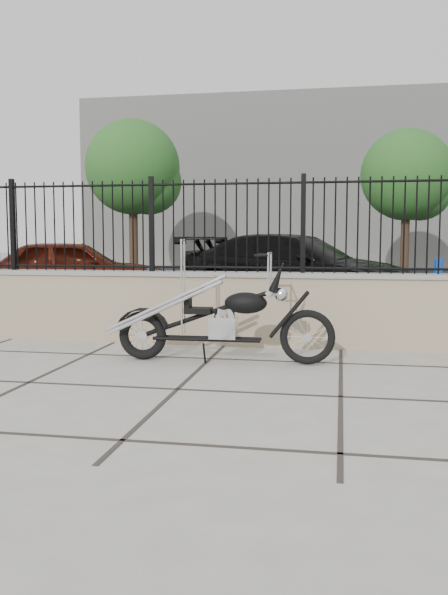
% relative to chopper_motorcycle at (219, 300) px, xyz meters
% --- Properties ---
extents(ground_plane, '(90.00, 90.00, 0.00)m').
position_rel_chopper_motorcycle_xyz_m(ground_plane, '(-0.14, -1.34, -0.71)').
color(ground_plane, '#99968E').
rests_on(ground_plane, ground).
extents(parking_lot, '(30.00, 30.00, 0.00)m').
position_rel_chopper_motorcycle_xyz_m(parking_lot, '(-0.14, 11.16, -0.71)').
color(parking_lot, black).
rests_on(parking_lot, ground).
extents(retaining_wall, '(14.00, 0.36, 0.96)m').
position_rel_chopper_motorcycle_xyz_m(retaining_wall, '(-0.14, 1.16, -0.23)').
color(retaining_wall, gray).
rests_on(retaining_wall, ground_plane).
extents(iron_fence, '(14.00, 0.08, 1.20)m').
position_rel_chopper_motorcycle_xyz_m(iron_fence, '(-0.14, 1.16, 0.85)').
color(iron_fence, black).
rests_on(iron_fence, retaining_wall).
extents(background_building, '(22.00, 6.00, 8.00)m').
position_rel_chopper_motorcycle_xyz_m(background_building, '(-0.14, 25.16, 3.29)').
color(background_building, beige).
rests_on(background_building, ground_plane).
extents(chopper_motorcycle, '(2.37, 0.47, 1.42)m').
position_rel_chopper_motorcycle_xyz_m(chopper_motorcycle, '(0.00, 0.00, 0.00)').
color(chopper_motorcycle, black).
rests_on(chopper_motorcycle, ground_plane).
extents(car_red, '(4.35, 2.79, 1.38)m').
position_rel_chopper_motorcycle_xyz_m(car_red, '(-4.45, 6.07, -0.02)').
color(car_red, '#3E1108').
rests_on(car_red, parking_lot).
extents(car_black, '(5.48, 3.71, 1.47)m').
position_rel_chopper_motorcycle_xyz_m(car_black, '(0.43, 6.27, 0.03)').
color(car_black, black).
rests_on(car_black, parking_lot).
extents(bollard_a, '(0.12, 0.12, 0.90)m').
position_rel_chopper_motorcycle_xyz_m(bollard_a, '(-1.74, 3.02, -0.26)').
color(bollard_a, '#0C2FBF').
rests_on(bollard_a, ground_plane).
extents(bollard_b, '(0.13, 0.13, 1.09)m').
position_rel_chopper_motorcycle_xyz_m(bollard_b, '(2.80, 3.10, -0.16)').
color(bollard_b, blue).
rests_on(bollard_b, ground_plane).
extents(tree_left, '(3.49, 3.49, 5.88)m').
position_rel_chopper_motorcycle_xyz_m(tree_left, '(-6.29, 15.62, 3.41)').
color(tree_left, '#382619').
rests_on(tree_left, ground_plane).
extents(tree_right, '(3.06, 3.06, 5.16)m').
position_rel_chopper_motorcycle_xyz_m(tree_right, '(3.46, 15.24, 2.91)').
color(tree_right, '#382619').
rests_on(tree_right, ground_plane).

